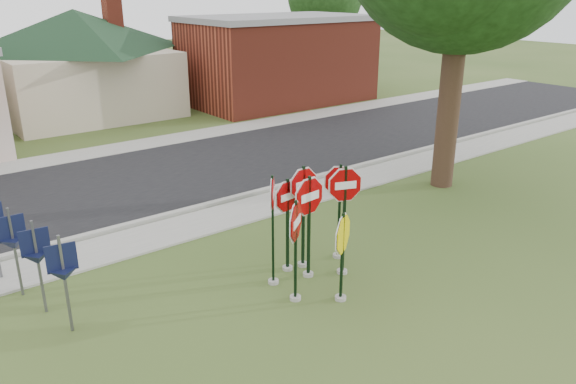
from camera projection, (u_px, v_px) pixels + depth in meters
ground at (352, 300)px, 11.79m from camera, size 120.00×120.00×0.00m
sidewalk_near at (216, 219)px, 15.86m from camera, size 60.00×1.60×0.06m
road at (148, 179)px, 19.20m from camera, size 60.00×7.00×0.04m
sidewalk_far at (102, 151)px, 22.39m from camera, size 60.00×1.60×0.06m
curb at (199, 207)px, 16.59m from camera, size 60.00×0.20×0.14m
stop_sign_center at (309, 212)px, 12.26m from camera, size 1.17×0.24×2.52m
stop_sign_yellow at (342, 247)px, 11.40m from camera, size 1.03×0.58×2.09m
stop_sign_left at (296, 237)px, 11.34m from camera, size 0.93×0.70×2.35m
stop_sign_right at (344, 205)px, 12.35m from camera, size 1.00×0.41×2.69m
stop_sign_back_right at (303, 203)px, 12.72m from camera, size 1.05×0.24×2.57m
stop_sign_back_left at (288, 213)px, 12.60m from camera, size 1.01×0.24×2.34m
stop_sign_far_right at (340, 199)px, 13.17m from camera, size 0.84×0.66×2.47m
stop_sign_far_left at (273, 216)px, 11.93m from camera, size 0.64×0.75×2.62m
route_sign_row at (13, 243)px, 11.60m from camera, size 1.43×4.63×2.00m
building_house at (77, 41)px, 28.01m from camera, size 11.60×11.60×6.20m
building_brick at (278, 59)px, 31.60m from camera, size 10.20×6.20×4.75m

